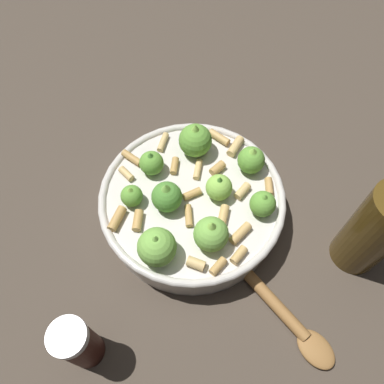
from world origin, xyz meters
TOP-DOWN VIEW (x-y plane):
  - ground_plane at (0.00, 0.00)m, footprint 2.40×2.40m
  - cooking_pan at (-0.00, 0.00)m, footprint 0.26×0.26m
  - pepper_shaker at (0.16, 0.16)m, footprint 0.04×0.04m
  - olive_oil_bottle at (-0.20, 0.11)m, footprint 0.06×0.06m
  - wooden_spoon at (-0.08, 0.16)m, footprint 0.12×0.20m

SIDE VIEW (x-z plane):
  - ground_plane at x=0.00m, z-range 0.00..0.00m
  - wooden_spoon at x=-0.08m, z-range 0.00..0.02m
  - cooking_pan at x=0.00m, z-range -0.02..0.09m
  - pepper_shaker at x=0.16m, z-range 0.00..0.10m
  - olive_oil_bottle at x=-0.20m, z-range -0.02..0.18m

